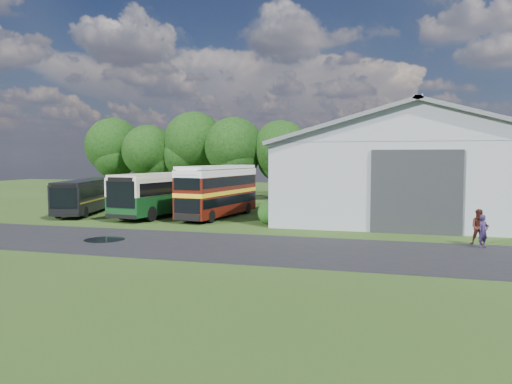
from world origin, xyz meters
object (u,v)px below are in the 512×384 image
(bus_maroon_double, at_px, (218,192))
(storage_shed, at_px, (412,162))
(bus_dark_single, at_px, (88,195))
(visitor_b, at_px, (480,228))
(visitor_a, at_px, (483,232))
(bus_green_single, at_px, (170,192))

(bus_maroon_double, bearing_deg, storage_shed, 35.19)
(bus_dark_single, bearing_deg, storage_shed, 1.95)
(bus_dark_single, bearing_deg, visitor_b, -29.67)
(storage_shed, distance_m, bus_maroon_double, 16.12)
(visitor_b, bearing_deg, storage_shed, 110.03)
(bus_maroon_double, height_order, visitor_a, bus_maroon_double)
(visitor_a, bearing_deg, bus_maroon_double, 109.76)
(bus_dark_single, height_order, visitor_b, bus_dark_single)
(storage_shed, relative_size, bus_green_single, 2.01)
(bus_dark_single, xyz_separation_m, visitor_b, (28.36, -7.34, -0.52))
(bus_maroon_double, bearing_deg, bus_dark_single, -171.32)
(storage_shed, relative_size, visitor_a, 14.96)
(bus_dark_single, distance_m, visitor_a, 29.56)
(storage_shed, xyz_separation_m, visitor_a, (3.14, -15.88, -3.34))
(bus_maroon_double, bearing_deg, visitor_b, -16.76)
(storage_shed, xyz_separation_m, visitor_b, (3.08, -15.12, -3.24))
(bus_dark_single, xyz_separation_m, visitor_a, (28.43, -8.09, -0.62))
(bus_maroon_double, bearing_deg, bus_green_single, 177.76)
(bus_green_single, distance_m, visitor_b, 23.08)
(bus_green_single, relative_size, bus_maroon_double, 1.32)
(visitor_a, distance_m, visitor_b, 0.77)
(bus_maroon_double, xyz_separation_m, visitor_a, (17.24, -8.38, -1.13))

